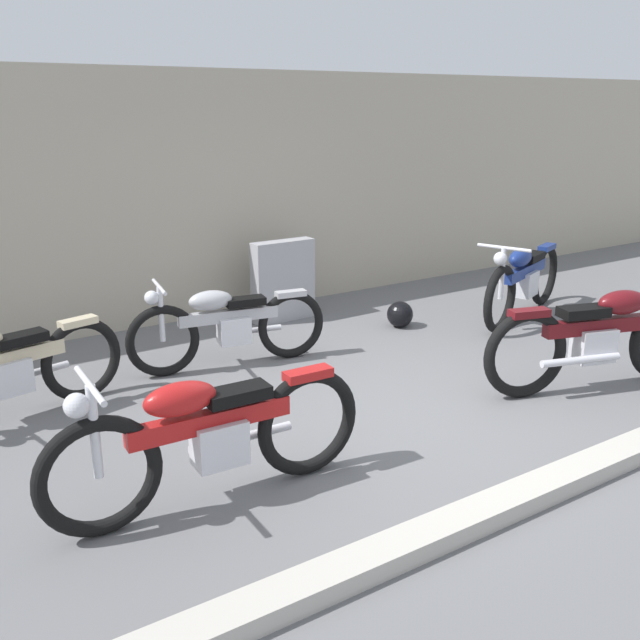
{
  "coord_description": "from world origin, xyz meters",
  "views": [
    {
      "loc": [
        -3.46,
        -3.98,
        2.44
      ],
      "look_at": [
        -0.11,
        1.14,
        0.55
      ],
      "focal_mm": 39.57,
      "sensor_mm": 36.0,
      "label": 1
    }
  ],
  "objects_px": {
    "motorcycle_red": "(208,435)",
    "stone_marker": "(283,281)",
    "motorcycle_silver": "(227,325)",
    "motorcycle_cream": "(0,371)",
    "motorcycle_maroon": "(602,336)",
    "helmet": "(400,314)",
    "motorcycle_blue": "(523,279)"
  },
  "relations": [
    {
      "from": "motorcycle_red",
      "to": "stone_marker",
      "type": "bearing_deg",
      "value": -124.9
    },
    {
      "from": "motorcycle_silver",
      "to": "motorcycle_cream",
      "type": "bearing_deg",
      "value": 14.92
    },
    {
      "from": "stone_marker",
      "to": "motorcycle_maroon",
      "type": "distance_m",
      "value": 3.57
    },
    {
      "from": "helmet",
      "to": "motorcycle_cream",
      "type": "relative_size",
      "value": 0.15
    },
    {
      "from": "stone_marker",
      "to": "motorcycle_silver",
      "type": "height_order",
      "value": "stone_marker"
    },
    {
      "from": "motorcycle_red",
      "to": "motorcycle_blue",
      "type": "height_order",
      "value": "motorcycle_blue"
    },
    {
      "from": "motorcycle_silver",
      "to": "motorcycle_blue",
      "type": "height_order",
      "value": "motorcycle_blue"
    },
    {
      "from": "stone_marker",
      "to": "motorcycle_cream",
      "type": "distance_m",
      "value": 3.49
    },
    {
      "from": "helmet",
      "to": "motorcycle_maroon",
      "type": "distance_m",
      "value": 2.4
    },
    {
      "from": "motorcycle_maroon",
      "to": "helmet",
      "type": "bearing_deg",
      "value": 114.82
    },
    {
      "from": "motorcycle_cream",
      "to": "motorcycle_blue",
      "type": "xyz_separation_m",
      "value": [
        5.67,
        -0.25,
        0.02
      ]
    },
    {
      "from": "motorcycle_silver",
      "to": "motorcycle_blue",
      "type": "xyz_separation_m",
      "value": [
        3.63,
        -0.43,
        0.05
      ]
    },
    {
      "from": "helmet",
      "to": "stone_marker",
      "type": "bearing_deg",
      "value": 134.64
    },
    {
      "from": "motorcycle_silver",
      "to": "stone_marker",
      "type": "bearing_deg",
      "value": -129.69
    },
    {
      "from": "motorcycle_red",
      "to": "motorcycle_cream",
      "type": "height_order",
      "value": "motorcycle_red"
    },
    {
      "from": "stone_marker",
      "to": "motorcycle_blue",
      "type": "height_order",
      "value": "motorcycle_blue"
    },
    {
      "from": "motorcycle_maroon",
      "to": "motorcycle_blue",
      "type": "height_order",
      "value": "motorcycle_maroon"
    },
    {
      "from": "stone_marker",
      "to": "motorcycle_silver",
      "type": "distance_m",
      "value": 1.61
    },
    {
      "from": "motorcycle_silver",
      "to": "motorcycle_blue",
      "type": "bearing_deg",
      "value": -176.79
    },
    {
      "from": "helmet",
      "to": "motorcycle_blue",
      "type": "relative_size",
      "value": 0.14
    },
    {
      "from": "helmet",
      "to": "motorcycle_red",
      "type": "height_order",
      "value": "motorcycle_red"
    },
    {
      "from": "motorcycle_silver",
      "to": "motorcycle_red",
      "type": "distance_m",
      "value": 2.43
    },
    {
      "from": "motorcycle_cream",
      "to": "helmet",
      "type": "bearing_deg",
      "value": 170.64
    },
    {
      "from": "stone_marker",
      "to": "motorcycle_silver",
      "type": "relative_size",
      "value": 0.49
    },
    {
      "from": "helmet",
      "to": "motorcycle_cream",
      "type": "distance_m",
      "value": 4.25
    },
    {
      "from": "motorcycle_cream",
      "to": "motorcycle_maroon",
      "type": "bearing_deg",
      "value": 142.39
    },
    {
      "from": "stone_marker",
      "to": "motorcycle_red",
      "type": "relative_size",
      "value": 0.44
    },
    {
      "from": "motorcycle_maroon",
      "to": "motorcycle_red",
      "type": "xyz_separation_m",
      "value": [
        -3.68,
        0.16,
        -0.02
      ]
    },
    {
      "from": "helmet",
      "to": "motorcycle_silver",
      "type": "xyz_separation_m",
      "value": [
        -2.19,
        -0.07,
        0.27
      ]
    },
    {
      "from": "motorcycle_maroon",
      "to": "motorcycle_red",
      "type": "distance_m",
      "value": 3.68
    },
    {
      "from": "stone_marker",
      "to": "motorcycle_silver",
      "type": "bearing_deg",
      "value": -139.59
    },
    {
      "from": "motorcycle_maroon",
      "to": "motorcycle_cream",
      "type": "xyz_separation_m",
      "value": [
        -4.55,
        2.11,
        -0.04
      ]
    }
  ]
}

